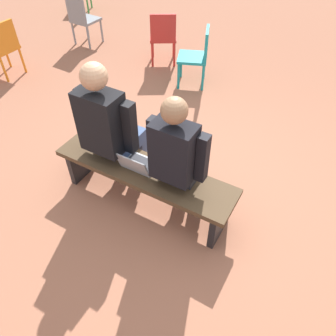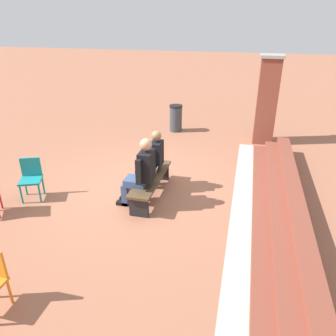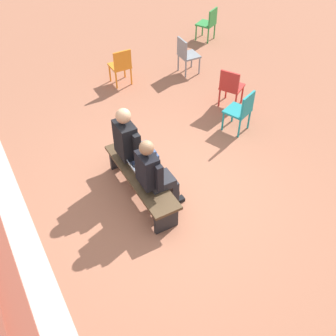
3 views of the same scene
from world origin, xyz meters
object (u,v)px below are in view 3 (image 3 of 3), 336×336
Objects in this scene: person_student at (154,173)px; laptop at (138,170)px; bench at (141,179)px; plastic_chair_far_left at (186,54)px; plastic_chair_by_pillar at (121,65)px; person_adult at (133,144)px; plastic_chair_near_bench_left at (241,110)px; plastic_chair_foreground at (209,22)px; plastic_chair_far_right at (231,86)px.

laptop is at bearing 11.50° from person_student.
plastic_chair_far_left is (3.02, -2.67, 0.13)m from bench.
plastic_chair_by_pillar is at bearing -19.54° from bench.
bench is 1.34× the size of person_student.
bench is at bearing 169.43° from person_adult.
plastic_chair_near_bench_left is (0.55, -2.40, -0.02)m from laptop.
plastic_chair_near_bench_left is (-2.42, 0.28, 0.00)m from plastic_chair_far_left.
bench is 0.50m from person_student.
bench is at bearing 160.46° from plastic_chair_by_pillar.
plastic_chair_far_left is (-1.22, 1.43, 0.00)m from plastic_chair_foreground.
plastic_chair_foreground is at bearing -46.26° from person_adult.
plastic_chair_foreground is at bearing -25.25° from plastic_chair_near_bench_left.
person_student is 4.18× the size of laptop.
person_adult is 1.70× the size of plastic_chair_far_left.
bench is at bearing 117.03° from plastic_chair_far_right.
person_student is 2.52m from plastic_chair_near_bench_left.
laptop is at bearing 12.95° from bench.
plastic_chair_far_right is at bearing -69.30° from person_adult.
plastic_chair_near_bench_left is at bearing 156.92° from plastic_chair_far_right.
plastic_chair_far_left is 1.00× the size of plastic_chair_by_pillar.
person_adult is at bearing -14.13° from laptop.
plastic_chair_near_bench_left is at bearing 154.75° from plastic_chair_foreground.
plastic_chair_far_left is (2.97, -2.68, -0.02)m from laptop.
plastic_chair_foreground is at bearing -49.52° from plastic_chair_far_left.
plastic_chair_far_left reaches higher than laptop.
plastic_chair_by_pillar is at bearing 108.18° from plastic_chair_foreground.
person_adult is 1.70× the size of plastic_chair_near_bench_left.
person_adult is 2.85m from plastic_chair_far_right.
plastic_chair_by_pillar is (2.68, 1.22, 0.00)m from plastic_chair_near_bench_left.
plastic_chair_far_right is (-2.86, 1.38, 0.00)m from plastic_chair_foreground.
plastic_chair_foreground is at bearing -44.03° from bench.
laptop is 0.38× the size of plastic_chair_by_pillar.
person_adult is at bearing 135.41° from plastic_chair_far_left.
person_student is 3.79m from plastic_chair_by_pillar.
plastic_chair_by_pillar reaches higher than bench.
plastic_chair_near_bench_left is (0.94, -2.32, -0.23)m from person_student.
plastic_chair_foreground and plastic_chair_far_right have the same top height.
person_adult is 1.70× the size of plastic_chair_by_pillar.
plastic_chair_by_pillar reaches higher than laptop.
plastic_chair_near_bench_left is (0.22, -2.32, -0.27)m from person_adult.
plastic_chair_far_right is at bearing -23.08° from plastic_chair_near_bench_left.
plastic_chair_near_bench_left reaches higher than laptop.
plastic_chair_far_right is 2.45m from plastic_chair_by_pillar.
plastic_chair_near_bench_left is at bearing -155.43° from plastic_chair_by_pillar.
plastic_chair_by_pillar is (3.28, -1.17, 0.13)m from bench.
plastic_chair_far_right and plastic_chair_by_pillar have the same top height.
plastic_chair_by_pillar is (1.89, 1.56, 0.00)m from plastic_chair_far_right.
plastic_chair_far_left is at bearing -44.59° from person_adult.
plastic_chair_far_left reaches higher than bench.
plastic_chair_foreground is (4.59, -4.04, -0.23)m from person_student.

